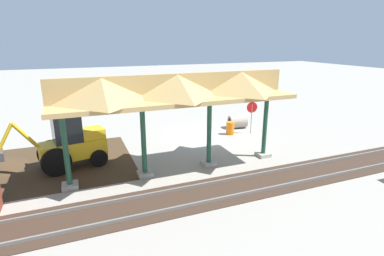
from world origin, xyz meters
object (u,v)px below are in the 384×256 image
concrete_pipe (237,122)px  stop_sign (252,111)px  backhoe (70,144)px  traffic_barrel (230,128)px

concrete_pipe → stop_sign: bearing=96.7°
backhoe → stop_sign: bearing=-172.4°
backhoe → concrete_pipe: bearing=-164.9°
backhoe → concrete_pipe: 12.18m
stop_sign → concrete_pipe: size_ratio=1.61×
backhoe → traffic_barrel: backhoe is taller
concrete_pipe → traffic_barrel: bearing=43.5°
backhoe → concrete_pipe: (-11.74, -3.16, -0.78)m
stop_sign → traffic_barrel: 1.93m
concrete_pipe → backhoe: bearing=15.1°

